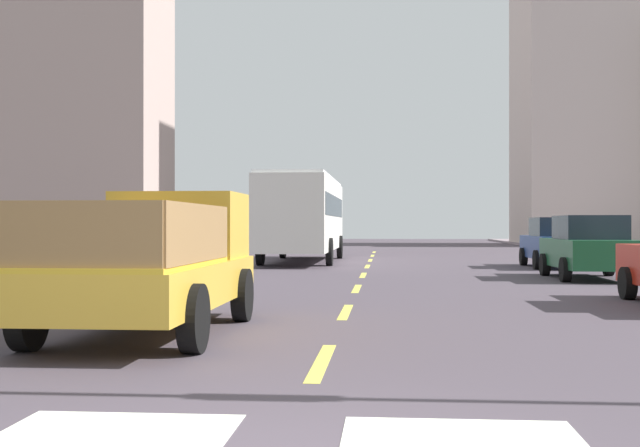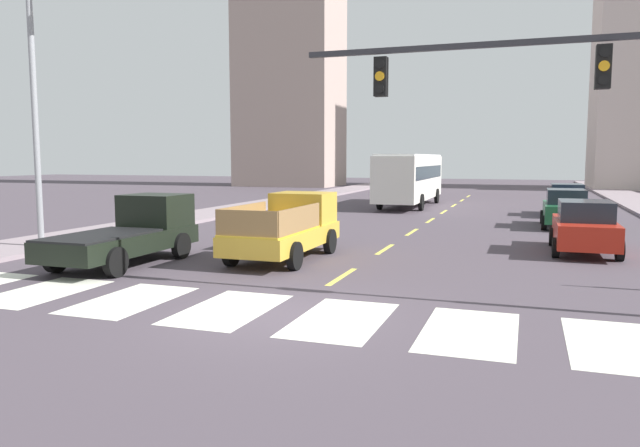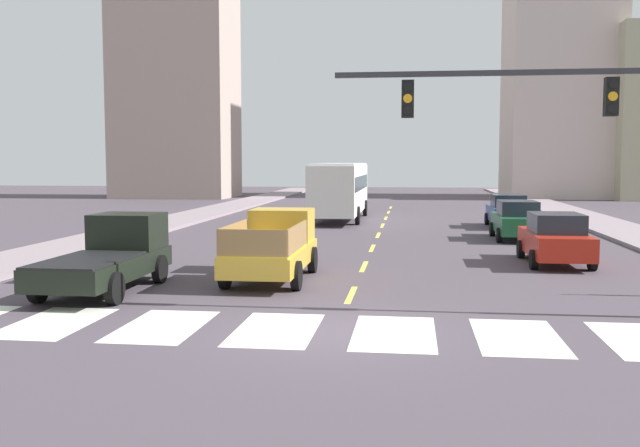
{
  "view_description": "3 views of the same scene",
  "coord_description": "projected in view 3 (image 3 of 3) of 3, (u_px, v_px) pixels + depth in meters",
  "views": [
    {
      "loc": [
        0.7,
        -4.67,
        1.47
      ],
      "look_at": [
        -1.02,
        16.11,
        1.5
      ],
      "focal_mm": 45.67,
      "sensor_mm": 36.0,
      "label": 1
    },
    {
      "loc": [
        4.52,
        -10.76,
        3.1
      ],
      "look_at": [
        -2.0,
        8.01,
        0.92
      ],
      "focal_mm": 33.59,
      "sensor_mm": 36.0,
      "label": 2
    },
    {
      "loc": [
        1.52,
        -14.16,
        3.46
      ],
      "look_at": [
        -2.28,
        15.4,
        0.84
      ],
      "focal_mm": 40.03,
      "sensor_mm": 36.0,
      "label": 3
    }
  ],
  "objects": [
    {
      "name": "sedan_near_right",
      "position": [
        508.0,
        211.0,
        37.14
      ],
      "size": [
        2.02,
        4.4,
        1.72
      ],
      "rotation": [
        0.0,
        0.0,
        0.02
      ],
      "color": "navy",
      "rests_on": "ground"
    },
    {
      "name": "pickup_stakebed",
      "position": [
        275.0,
        246.0,
        21.08
      ],
      "size": [
        2.18,
        5.2,
        1.96
      ],
      "rotation": [
        0.0,
        0.0,
        -0.04
      ],
      "color": "gold",
      "rests_on": "ground"
    },
    {
      "name": "sedan_far",
      "position": [
        517.0,
        220.0,
        31.32
      ],
      "size": [
        2.02,
        4.4,
        1.72
      ],
      "rotation": [
        0.0,
        0.0,
        0.03
      ],
      "color": "#1C5632",
      "rests_on": "ground"
    },
    {
      "name": "block_mid_left",
      "position": [
        561.0,
        43.0,
        67.29
      ],
      "size": [
        9.77,
        10.23,
        29.07
      ],
      "primitive_type": "cube",
      "color": "beige",
      "rests_on": "ground"
    },
    {
      "name": "city_bus",
      "position": [
        340.0,
        187.0,
        41.64
      ],
      "size": [
        2.72,
        10.8,
        3.32
      ],
      "rotation": [
        0.0,
        0.0,
        0.0
      ],
      "color": "silver",
      "rests_on": "ground"
    },
    {
      "name": "crosswalk_stripe_2",
      "position": [
        163.0,
        326.0,
        14.95
      ],
      "size": [
        1.65,
        3.05,
        0.01
      ],
      "primitive_type": "cube",
      "color": "silver",
      "rests_on": "ground"
    },
    {
      "name": "pickup_dark",
      "position": [
        111.0,
        255.0,
        19.24
      ],
      "size": [
        2.18,
        5.2,
        1.96
      ],
      "rotation": [
        0.0,
        0.0,
        0.01
      ],
      "color": "black",
      "rests_on": "ground"
    },
    {
      "name": "lane_dash_3",
      "position": [
        378.0,
        235.0,
        33.26
      ],
      "size": [
        0.16,
        2.4,
        0.01
      ],
      "primitive_type": "cube",
      "color": "#DFD450",
      "rests_on": "ground"
    },
    {
      "name": "lane_dash_7",
      "position": [
        391.0,
        207.0,
        53.02
      ],
      "size": [
        0.16,
        2.4,
        0.01
      ],
      "primitive_type": "cube",
      "color": "#DFD450",
      "rests_on": "ground"
    },
    {
      "name": "lane_dash_4",
      "position": [
        382.0,
        225.0,
        38.2
      ],
      "size": [
        0.16,
        2.4,
        0.01
      ],
      "primitive_type": "cube",
      "color": "#DFD450",
      "rests_on": "ground"
    },
    {
      "name": "crosswalk_stripe_1",
      "position": [
        54.0,
        323.0,
        15.26
      ],
      "size": [
        1.65,
        3.05,
        0.01
      ],
      "primitive_type": "cube",
      "color": "silver",
      "rests_on": "ground"
    },
    {
      "name": "sedan_mid",
      "position": [
        555.0,
        239.0,
        23.86
      ],
      "size": [
        2.02,
        4.4,
        1.72
      ],
      "rotation": [
        0.0,
        0.0,
        -0.02
      ],
      "color": "red",
      "rests_on": "ground"
    },
    {
      "name": "lane_dash_1",
      "position": [
        364.0,
        266.0,
        23.38
      ],
      "size": [
        0.16,
        2.4,
        0.01
      ],
      "primitive_type": "cube",
      "color": "#DFD450",
      "rests_on": "ground"
    },
    {
      "name": "ground_plane",
      "position": [
        335.0,
        331.0,
        14.49
      ],
      "size": [
        160.0,
        160.0,
        0.0
      ],
      "primitive_type": "plane",
      "color": "#4A404A"
    },
    {
      "name": "lane_dash_2",
      "position": [
        372.0,
        248.0,
        28.32
      ],
      "size": [
        0.16,
        2.4,
        0.01
      ],
      "primitive_type": "cube",
      "color": "#DFD450",
      "rests_on": "ground"
    },
    {
      "name": "lane_dash_0",
      "position": [
        351.0,
        295.0,
        18.44
      ],
      "size": [
        0.16,
        2.4,
        0.01
      ],
      "primitive_type": "cube",
      "color": "#DFD450",
      "rests_on": "ground"
    },
    {
      "name": "crosswalk_stripe_4",
      "position": [
        394.0,
        333.0,
        14.34
      ],
      "size": [
        1.65,
        3.05,
        0.01
      ],
      "primitive_type": "cube",
      "color": "silver",
      "rests_on": "ground"
    },
    {
      "name": "lane_dash_5",
      "position": [
        386.0,
        218.0,
        43.14
      ],
      "size": [
        0.16,
        2.4,
        0.01
      ],
      "primitive_type": "cube",
      "color": "#DFD450",
      "rests_on": "ground"
    },
    {
      "name": "sidewalk_left",
      "position": [
        128.0,
        232.0,
        33.76
      ],
      "size": [
        3.22,
        110.0,
        0.15
      ],
      "primitive_type": "cube",
      "color": "gray",
      "rests_on": "ground"
    },
    {
      "name": "crosswalk_stripe_5",
      "position": [
        517.0,
        337.0,
        14.03
      ],
      "size": [
        1.65,
        3.05,
        0.01
      ],
      "primitive_type": "cube",
      "color": "silver",
      "rests_on": "ground"
    },
    {
      "name": "lane_dash_6",
      "position": [
        388.0,
        212.0,
        48.08
      ],
      "size": [
        0.16,
        2.4,
        0.01
      ],
      "primitive_type": "cube",
      "color": "#DFD450",
      "rests_on": "ground"
    },
    {
      "name": "crosswalk_stripe_3",
      "position": [
        276.0,
        329.0,
        14.64
      ],
      "size": [
        1.65,
        3.05,
        0.01
      ],
      "primitive_type": "cube",
      "color": "silver",
      "rests_on": "ground"
    }
  ]
}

